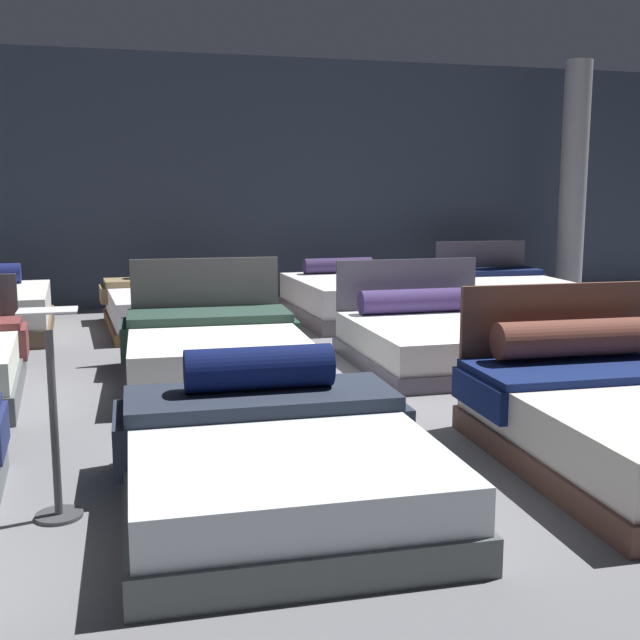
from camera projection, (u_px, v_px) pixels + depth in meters
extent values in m
cube|color=slate|center=(332.00, 375.00, 7.16)|extent=(18.00, 18.00, 0.02)
cube|color=#333D4C|center=(242.00, 182.00, 11.32)|extent=(18.00, 0.06, 3.50)
cube|color=navy|center=(1.00, 432.00, 4.42)|extent=(0.07, 0.56, 0.22)
cube|color=#525957|center=(280.00, 493.00, 4.12)|extent=(1.63, 1.95, 0.18)
cube|color=silver|center=(280.00, 456.00, 4.08)|extent=(1.57, 1.89, 0.22)
cube|color=#262E3D|center=(261.00, 398.00, 4.63)|extent=(1.58, 0.70, 0.08)
cube|color=#262E3D|center=(121.00, 439.00, 4.48)|extent=(0.10, 0.66, 0.29)
cube|color=#262E3D|center=(391.00, 420.00, 4.85)|extent=(0.10, 0.66, 0.29)
cylinder|color=#0A1445|center=(259.00, 368.00, 4.65)|extent=(0.88, 0.28, 0.26)
cube|color=brown|center=(558.00, 352.00, 5.66)|extent=(1.51, 0.10, 0.99)
cube|color=navy|center=(590.00, 369.00, 5.28)|extent=(1.61, 0.82, 0.05)
cube|color=navy|center=(478.00, 394.00, 5.12)|extent=(0.08, 0.76, 0.21)
cylinder|color=brown|center=(577.00, 338.00, 5.42)|extent=(1.18, 0.30, 0.25)
cube|color=brown|center=(24.00, 341.00, 7.04)|extent=(0.09, 0.48, 0.27)
cube|color=#565354|center=(216.00, 372.00, 6.82)|extent=(1.60, 2.06, 0.20)
cube|color=white|center=(216.00, 346.00, 6.78)|extent=(1.53, 2.00, 0.25)
cube|color=#565354|center=(206.00, 309.00, 7.71)|extent=(1.42, 0.10, 0.99)
cube|color=#233830|center=(209.00, 316.00, 7.36)|extent=(1.52, 0.75, 0.08)
cube|color=#233830|center=(126.00, 340.00, 7.22)|extent=(0.11, 0.68, 0.31)
cube|color=#233830|center=(290.00, 333.00, 7.55)|extent=(0.11, 0.68, 0.31)
cube|color=#524E5D|center=(443.00, 358.00, 7.48)|extent=(1.65, 1.97, 0.14)
cube|color=white|center=(443.00, 337.00, 7.44)|extent=(1.59, 1.90, 0.26)
cube|color=#524E5D|center=(407.00, 303.00, 8.34)|extent=(1.54, 0.05, 0.93)
cylinder|color=#3A2A5C|center=(418.00, 301.00, 8.04)|extent=(1.22, 0.25, 0.24)
cube|color=#181E47|center=(608.00, 297.00, 8.65)|extent=(1.43, 0.55, 0.08)
cube|color=#181E47|center=(548.00, 315.00, 8.49)|extent=(0.08, 0.54, 0.26)
cube|color=brown|center=(179.00, 322.00, 9.51)|extent=(1.74, 2.11, 0.13)
cube|color=silver|center=(178.00, 304.00, 9.48)|extent=(1.68, 2.05, 0.32)
cube|color=olive|center=(169.00, 281.00, 10.12)|extent=(1.64, 0.61, 0.08)
cube|color=olive|center=(103.00, 294.00, 9.89)|extent=(0.11, 0.53, 0.20)
cube|color=olive|center=(233.00, 289.00, 10.40)|extent=(0.11, 0.53, 0.20)
cylinder|color=#3F324C|center=(168.00, 270.00, 10.17)|extent=(0.97, 0.28, 0.23)
cube|color=#554F54|center=(356.00, 313.00, 10.09)|extent=(1.60, 2.15, 0.19)
cube|color=silver|center=(356.00, 292.00, 10.05)|extent=(1.54, 2.09, 0.34)
cylinder|color=#382952|center=(338.00, 266.00, 10.71)|extent=(0.95, 0.23, 0.21)
cube|color=#544C57|center=(508.00, 304.00, 10.70)|extent=(1.55, 2.00, 0.22)
cube|color=white|center=(509.00, 288.00, 10.66)|extent=(1.49, 1.94, 0.23)
cube|color=#544C57|center=(480.00, 272.00, 11.57)|extent=(1.37, 0.11, 0.90)
cube|color=#121D46|center=(489.00, 272.00, 11.27)|extent=(1.47, 0.62, 0.08)
cube|color=#121D46|center=(439.00, 286.00, 11.14)|extent=(0.10, 0.56, 0.30)
cube|color=#121D46|center=(536.00, 284.00, 11.46)|extent=(0.10, 0.56, 0.30)
cylinder|color=#3F3F44|center=(59.00, 515.00, 4.03)|extent=(0.24, 0.24, 0.02)
cylinder|color=#3F3F44|center=(54.00, 426.00, 3.96)|extent=(0.04, 0.04, 0.97)
cube|color=white|center=(48.00, 311.00, 3.86)|extent=(0.28, 0.20, 0.01)
cylinder|color=#99999E|center=(573.00, 182.00, 11.74)|extent=(0.39, 0.39, 3.50)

